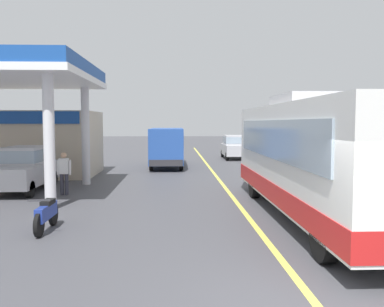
{
  "coord_description": "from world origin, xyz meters",
  "views": [
    {
      "loc": [
        -2.17,
        -6.01,
        2.8
      ],
      "look_at": [
        -1.5,
        10.0,
        1.6
      ],
      "focal_mm": 38.55,
      "sensor_mm": 36.0,
      "label": 1
    }
  ],
  "objects_px": {
    "coach_bus_main": "(314,160)",
    "pedestrian_near_pump": "(64,171)",
    "car_at_pump": "(24,166)",
    "car_trailing_behind_bus": "(234,146)",
    "motorcycle_parked_forecourt": "(47,214)",
    "minibus_opposing_lane": "(167,144)"
  },
  "relations": [
    {
      "from": "car_at_pump",
      "to": "car_trailing_behind_bus",
      "type": "bearing_deg",
      "value": 53.98
    },
    {
      "from": "pedestrian_near_pump",
      "to": "minibus_opposing_lane",
      "type": "bearing_deg",
      "value": 69.27
    },
    {
      "from": "coach_bus_main",
      "to": "car_at_pump",
      "type": "bearing_deg",
      "value": 153.15
    },
    {
      "from": "car_at_pump",
      "to": "car_trailing_behind_bus",
      "type": "relative_size",
      "value": 1.0
    },
    {
      "from": "minibus_opposing_lane",
      "to": "car_trailing_behind_bus",
      "type": "height_order",
      "value": "minibus_opposing_lane"
    },
    {
      "from": "coach_bus_main",
      "to": "minibus_opposing_lane",
      "type": "xyz_separation_m",
      "value": [
        -4.59,
        14.25,
        -0.25
      ]
    },
    {
      "from": "coach_bus_main",
      "to": "pedestrian_near_pump",
      "type": "relative_size",
      "value": 6.65
    },
    {
      "from": "coach_bus_main",
      "to": "motorcycle_parked_forecourt",
      "type": "distance_m",
      "value": 7.62
    },
    {
      "from": "coach_bus_main",
      "to": "car_trailing_behind_bus",
      "type": "height_order",
      "value": "coach_bus_main"
    },
    {
      "from": "motorcycle_parked_forecourt",
      "to": "car_trailing_behind_bus",
      "type": "height_order",
      "value": "car_trailing_behind_bus"
    },
    {
      "from": "car_at_pump",
      "to": "pedestrian_near_pump",
      "type": "relative_size",
      "value": 2.53
    },
    {
      "from": "coach_bus_main",
      "to": "pedestrian_near_pump",
      "type": "height_order",
      "value": "coach_bus_main"
    },
    {
      "from": "car_trailing_behind_bus",
      "to": "pedestrian_near_pump",
      "type": "bearing_deg",
      "value": -119.43
    },
    {
      "from": "car_at_pump",
      "to": "coach_bus_main",
      "type": "bearing_deg",
      "value": -26.85
    },
    {
      "from": "car_at_pump",
      "to": "minibus_opposing_lane",
      "type": "height_order",
      "value": "minibus_opposing_lane"
    },
    {
      "from": "coach_bus_main",
      "to": "car_trailing_behind_bus",
      "type": "distance_m",
      "value": 20.06
    },
    {
      "from": "minibus_opposing_lane",
      "to": "car_trailing_behind_bus",
      "type": "relative_size",
      "value": 1.46
    },
    {
      "from": "car_at_pump",
      "to": "pedestrian_near_pump",
      "type": "bearing_deg",
      "value": -27.84
    },
    {
      "from": "car_at_pump",
      "to": "motorcycle_parked_forecourt",
      "type": "height_order",
      "value": "car_at_pump"
    },
    {
      "from": "motorcycle_parked_forecourt",
      "to": "car_trailing_behind_bus",
      "type": "relative_size",
      "value": 0.43
    },
    {
      "from": "pedestrian_near_pump",
      "to": "coach_bus_main",
      "type": "bearing_deg",
      "value": -26.62
    },
    {
      "from": "minibus_opposing_lane",
      "to": "motorcycle_parked_forecourt",
      "type": "relative_size",
      "value": 3.41
    }
  ]
}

